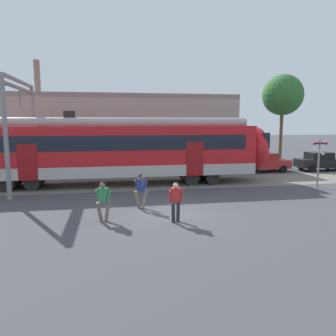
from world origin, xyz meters
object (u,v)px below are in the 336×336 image
pedestrian_red (176,199)px  parked_car_black (320,161)px  pedestrian_navy (141,188)px  parked_car_red (264,162)px  pedestrian_green (103,198)px  crossing_signal (319,155)px

pedestrian_red → parked_car_black: (14.73, 11.95, -0.18)m
pedestrian_navy → pedestrian_red: size_ratio=1.00×
parked_car_black → parked_car_red: bearing=178.1°
pedestrian_green → crossing_signal: 13.93m
pedestrian_navy → parked_car_black: size_ratio=0.42×
pedestrian_navy → parked_car_red: 14.70m
pedestrian_navy → crossing_signal: 11.78m
parked_car_red → pedestrian_red: bearing=-129.0°
pedestrian_navy → parked_car_red: pedestrian_navy is taller
pedestrian_green → pedestrian_red: size_ratio=1.00×
parked_car_black → crossing_signal: bearing=-125.5°
pedestrian_green → pedestrian_red: bearing=-11.5°
parked_car_black → pedestrian_green: bearing=-147.2°
pedestrian_red → parked_car_red: bearing=51.0°
parked_car_red → parked_car_black: same height
parked_car_red → crossing_signal: 6.75m
crossing_signal → pedestrian_green: bearing=-159.4°
pedestrian_green → crossing_signal: bearing=20.6°
pedestrian_green → pedestrian_red: 2.95m
pedestrian_green → pedestrian_red: (2.89, -0.59, -0.03)m
pedestrian_green → parked_car_black: 20.96m
pedestrian_green → pedestrian_navy: size_ratio=1.00×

